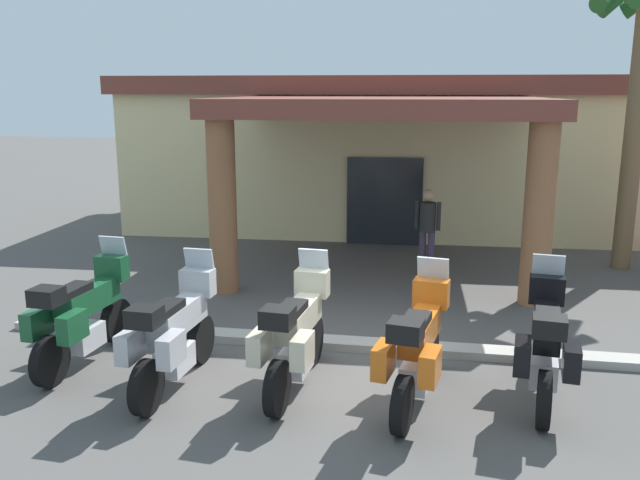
% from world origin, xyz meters
% --- Properties ---
extents(ground_plane, '(80.00, 80.00, 0.00)m').
position_xyz_m(ground_plane, '(0.00, 0.00, 0.00)').
color(ground_plane, '#514F4C').
extents(motel_building, '(14.06, 10.63, 3.99)m').
position_xyz_m(motel_building, '(-0.10, 9.84, 2.06)').
color(motel_building, beige).
rests_on(motel_building, ground_plane).
extents(motorcycle_green, '(0.73, 2.21, 1.61)m').
position_xyz_m(motorcycle_green, '(-3.46, -0.57, 0.70)').
color(motorcycle_green, black).
rests_on(motorcycle_green, ground_plane).
extents(motorcycle_silver, '(0.73, 2.21, 1.61)m').
position_xyz_m(motorcycle_silver, '(-1.96, -1.06, 0.70)').
color(motorcycle_silver, black).
rests_on(motorcycle_silver, ground_plane).
extents(motorcycle_cream, '(0.73, 2.21, 1.61)m').
position_xyz_m(motorcycle_cream, '(-0.45, -0.83, 0.70)').
color(motorcycle_cream, black).
rests_on(motorcycle_cream, ground_plane).
extents(motorcycle_orange, '(0.86, 2.20, 1.61)m').
position_xyz_m(motorcycle_orange, '(1.05, -1.01, 0.70)').
color(motorcycle_orange, black).
rests_on(motorcycle_orange, ground_plane).
extents(motorcycle_black, '(0.79, 2.21, 1.61)m').
position_xyz_m(motorcycle_black, '(2.56, -0.60, 0.70)').
color(motorcycle_black, black).
rests_on(motorcycle_black, ground_plane).
extents(pedestrian, '(0.52, 0.32, 1.72)m').
position_xyz_m(pedestrian, '(1.06, 4.93, 1.00)').
color(pedestrian, '#3F334C').
rests_on(pedestrian, ground_plane).
extents(curb_strip, '(9.52, 0.36, 0.12)m').
position_xyz_m(curb_strip, '(-0.45, 0.59, 0.06)').
color(curb_strip, '#ADA89E').
rests_on(curb_strip, ground_plane).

